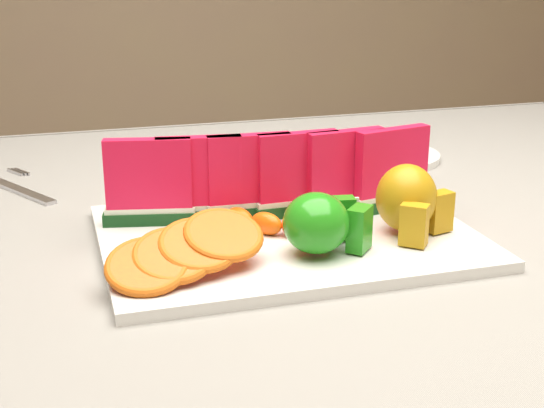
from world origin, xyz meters
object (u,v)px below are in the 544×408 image
(platter, at_px, (286,236))
(apple_cluster, at_px, (322,223))
(fork, at_px, (17,188))
(pear_cluster, at_px, (409,200))
(side_plate, at_px, (381,156))

(platter, distance_m, apple_cluster, 0.08)
(apple_cluster, relative_size, fork, 0.57)
(platter, bearing_deg, apple_cluster, -78.11)
(platter, distance_m, pear_cluster, 0.14)
(platter, relative_size, side_plate, 2.06)
(pear_cluster, xyz_separation_m, fork, (-0.41, 0.33, -0.05))
(pear_cluster, xyz_separation_m, side_plate, (0.12, 0.34, -0.05))
(pear_cluster, bearing_deg, fork, 141.19)
(pear_cluster, bearing_deg, side_plate, 70.06)
(side_plate, height_order, fork, side_plate)
(platter, bearing_deg, fork, 135.01)
(platter, xyz_separation_m, pear_cluster, (0.12, -0.04, 0.04))
(pear_cluster, height_order, fork, pear_cluster)
(platter, relative_size, fork, 2.16)
(apple_cluster, height_order, fork, apple_cluster)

